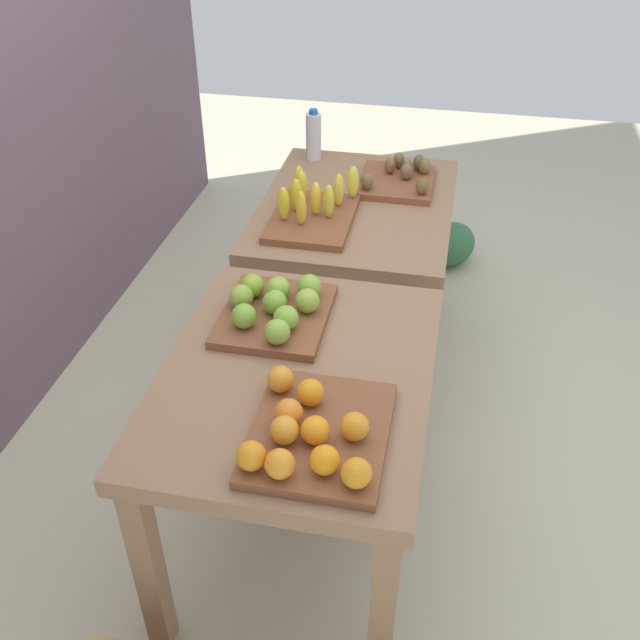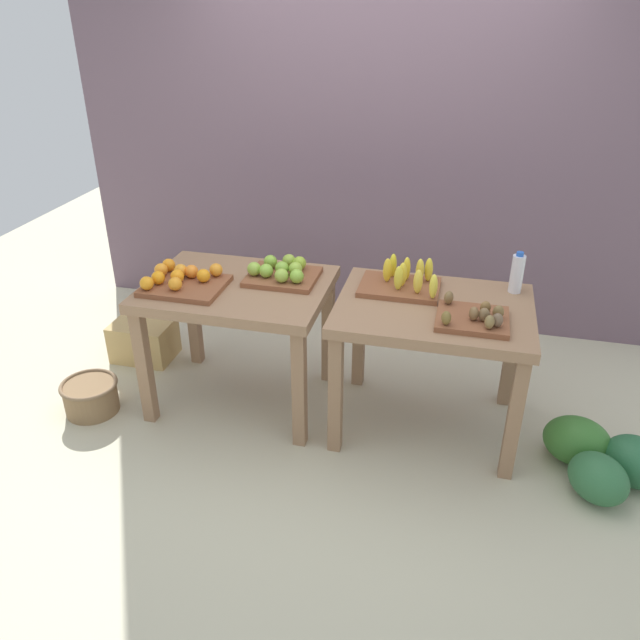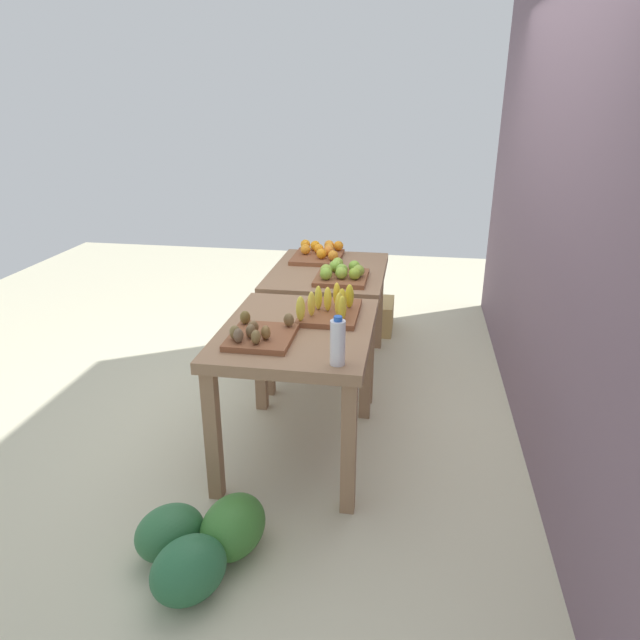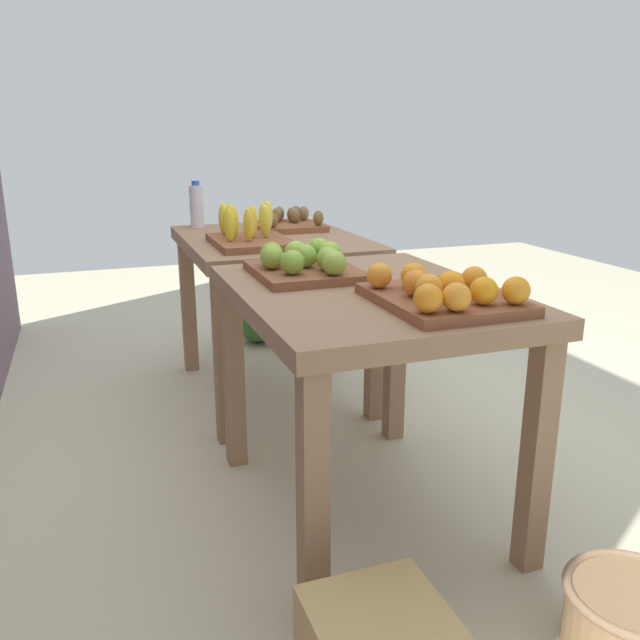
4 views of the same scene
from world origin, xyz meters
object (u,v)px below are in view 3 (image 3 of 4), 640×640
at_px(display_table_left, 328,285).
at_px(wicker_basket, 304,314).
at_px(water_bottle, 338,342).
at_px(display_table_right, 297,347).
at_px(orange_bin, 320,253).
at_px(banana_crate, 330,308).
at_px(apple_bin, 342,273).
at_px(watermelon_pile, 200,542).
at_px(cardboard_produce_box, 376,316).
at_px(kiwi_bin, 259,335).

relative_size(display_table_left, wicker_basket, 3.07).
bearing_deg(water_bottle, display_table_right, -146.56).
xyz_separation_m(display_table_right, wicker_basket, (-1.97, -0.35, -0.56)).
distance_m(display_table_left, water_bottle, 1.58).
bearing_deg(water_bottle, orange_bin, -168.11).
relative_size(banana_crate, water_bottle, 1.88).
bearing_deg(orange_bin, apple_bin, 24.32).
bearing_deg(banana_crate, watermelon_pile, -19.49).
bearing_deg(display_table_left, apple_bin, 28.25).
distance_m(watermelon_pile, cardboard_produce_box, 2.94).
relative_size(apple_bin, kiwi_bin, 1.14).
height_order(orange_bin, kiwi_bin, orange_bin).
height_order(watermelon_pile, cardboard_produce_box, watermelon_pile).
xyz_separation_m(apple_bin, cardboard_produce_box, (-1.07, 0.17, -0.69)).
xyz_separation_m(orange_bin, apple_bin, (0.52, 0.23, 0.00)).
relative_size(wicker_basket, cardboard_produce_box, 0.85).
distance_m(display_table_left, wicker_basket, 1.07).
distance_m(orange_bin, banana_crate, 1.24).
relative_size(display_table_left, water_bottle, 4.41).
relative_size(kiwi_bin, wicker_basket, 1.06).
relative_size(apple_bin, water_bottle, 1.74).
xyz_separation_m(kiwi_bin, cardboard_produce_box, (-2.16, 0.45, -0.68)).
bearing_deg(kiwi_bin, banana_crate, 142.53).
height_order(apple_bin, banana_crate, banana_crate).
bearing_deg(display_table_right, banana_crate, 141.47).
height_order(display_table_left, water_bottle, water_bottle).
relative_size(banana_crate, wicker_basket, 1.31).
height_order(orange_bin, wicker_basket, orange_bin).
bearing_deg(cardboard_produce_box, display_table_left, -19.80).
bearing_deg(wicker_basket, banana_crate, 15.70).
bearing_deg(kiwi_bin, orange_bin, 178.43).
xyz_separation_m(orange_bin, cardboard_produce_box, (-0.55, 0.41, -0.69)).
height_order(display_table_right, cardboard_produce_box, display_table_right).
bearing_deg(watermelon_pile, display_table_right, 165.16).
bearing_deg(display_table_left, banana_crate, 9.14).
xyz_separation_m(display_table_left, cardboard_produce_box, (-0.83, 0.30, -0.53)).
bearing_deg(apple_bin, cardboard_produce_box, 170.74).
distance_m(kiwi_bin, water_bottle, 0.48).
height_order(display_table_left, apple_bin, apple_bin).
bearing_deg(cardboard_produce_box, wicker_basket, -91.19).
bearing_deg(watermelon_pile, wicker_basket, -177.98).
bearing_deg(wicker_basket, display_table_right, 10.09).
relative_size(display_table_right, orange_bin, 2.35).
relative_size(display_table_left, display_table_right, 1.00).
relative_size(display_table_left, cardboard_produce_box, 2.60).
bearing_deg(banana_crate, wicker_basket, -164.30).
bearing_deg(apple_bin, kiwi_bin, -14.31).
distance_m(apple_bin, banana_crate, 0.70).
bearing_deg(display_table_left, orange_bin, -159.12).
relative_size(display_table_left, watermelon_pile, 1.51).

